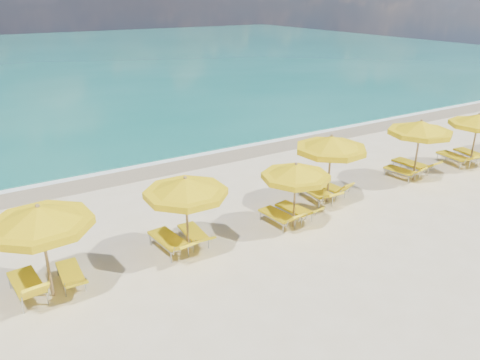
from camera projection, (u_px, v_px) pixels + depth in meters
ground_plane at (264, 228)px, 15.57m from camera, size 120.00×120.00×0.00m
ocean at (27, 61)px, 53.49m from camera, size 120.00×80.00×0.30m
wet_sand_band at (173, 164)px, 21.41m from camera, size 120.00×2.60×0.01m
foam_line at (166, 159)px, 22.05m from camera, size 120.00×1.20×0.03m
whitecap_near at (3, 133)px, 26.08m from camera, size 14.00×0.36×0.05m
whitecap_far at (179, 88)px, 38.42m from camera, size 18.00×0.30×0.05m
umbrella_2 at (40, 218)px, 11.26m from camera, size 3.24×3.24×2.61m
umbrella_3 at (186, 188)px, 13.28m from camera, size 3.22×3.22×2.48m
umbrella_4 at (296, 172)px, 14.93m from camera, size 2.47×2.47×2.27m
umbrella_5 at (331, 145)px, 16.67m from camera, size 3.23×3.23×2.63m
umbrella_6 at (420, 128)px, 18.76m from camera, size 2.86×2.86×2.60m
umbrella_7 at (478, 121)px, 20.37m from camera, size 2.90×2.90×2.44m
lounger_2_left at (28, 289)px, 11.91m from camera, size 0.83×1.96×0.95m
lounger_2_right at (71, 277)px, 12.49m from camera, size 0.62×1.76×0.63m
lounger_3_left at (170, 244)px, 14.05m from camera, size 0.86×2.04×0.79m
lounger_3_right at (194, 237)px, 14.54m from camera, size 0.65×1.78×0.68m
lounger_4_left at (278, 219)px, 15.65m from camera, size 0.77×1.80×0.80m
lounger_4_right at (295, 213)px, 16.10m from camera, size 0.86×1.84×0.76m
lounger_5_left at (316, 196)px, 17.42m from camera, size 0.82×2.09×0.83m
lounger_5_right at (330, 191)px, 17.96m from camera, size 0.73×1.68×0.81m
lounger_6_left at (401, 174)px, 19.62m from camera, size 0.82×1.78×0.75m
lounger_6_right at (411, 168)px, 20.20m from camera, size 0.83×2.09×0.85m
lounger_7_left at (454, 160)px, 21.15m from camera, size 0.86×2.06×0.81m
lounger_7_right at (471, 157)px, 21.60m from camera, size 0.93×1.95×0.91m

